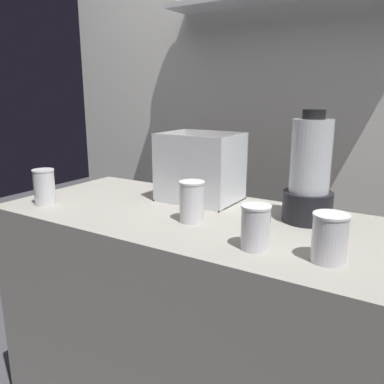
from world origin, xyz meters
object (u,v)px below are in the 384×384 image
(carrot_display_bin, at_px, (201,180))
(juice_cup_orange_middle, at_px, (256,229))
(blender_pitcher, at_px, (309,176))
(juice_cup_pomegranate_left, at_px, (192,204))
(juice_cup_orange_far_left, at_px, (45,189))
(juice_cup_carrot_right, at_px, (330,240))

(carrot_display_bin, height_order, juice_cup_orange_middle, carrot_display_bin)
(blender_pitcher, relative_size, juice_cup_pomegranate_left, 2.69)
(blender_pitcher, height_order, juice_cup_pomegranate_left, blender_pitcher)
(juice_cup_orange_far_left, height_order, juice_cup_pomegranate_left, same)
(juice_cup_carrot_right, bearing_deg, juice_cup_orange_far_left, -178.36)
(carrot_display_bin, bearing_deg, blender_pitcher, -5.80)
(carrot_display_bin, bearing_deg, juice_cup_pomegranate_left, -65.51)
(blender_pitcher, height_order, juice_cup_orange_middle, blender_pitcher)
(carrot_display_bin, relative_size, blender_pitcher, 0.81)
(blender_pitcher, bearing_deg, carrot_display_bin, 174.20)
(juice_cup_carrot_right, bearing_deg, blender_pitcher, 115.53)
(carrot_display_bin, height_order, juice_cup_pomegranate_left, carrot_display_bin)
(juice_cup_orange_middle, bearing_deg, juice_cup_pomegranate_left, 158.25)
(juice_cup_orange_middle, bearing_deg, juice_cup_orange_far_left, -179.28)
(juice_cup_orange_far_left, bearing_deg, juice_cup_pomegranate_left, 11.49)
(carrot_display_bin, relative_size, juice_cup_orange_middle, 2.40)
(blender_pitcher, bearing_deg, juice_cup_orange_middle, -99.01)
(blender_pitcher, bearing_deg, juice_cup_carrot_right, -64.47)
(juice_cup_orange_far_left, bearing_deg, carrot_display_bin, 38.02)
(carrot_display_bin, height_order, juice_cup_orange_far_left, carrot_display_bin)
(carrot_display_bin, bearing_deg, juice_cup_carrot_right, -30.49)
(juice_cup_pomegranate_left, bearing_deg, juice_cup_orange_middle, -21.75)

